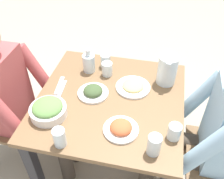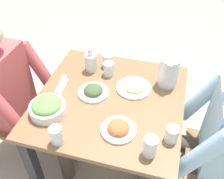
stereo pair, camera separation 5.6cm
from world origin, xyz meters
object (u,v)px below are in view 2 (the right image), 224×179
object	(u,v)px
water_pitcher	(169,71)
oil_carafe	(91,63)
salad_bowl	(47,107)
plate_fries	(134,87)
dining_table	(110,112)
water_glass_center	(56,135)
plate_dolmas	(93,91)
water_glass_by_pitcher	(109,69)
water_glass_near_right	(108,61)
plate_rice_curry	(118,128)
diner_near	(206,136)
water_glass_near_left	(172,134)
water_glass_far_right	(150,147)
diner_far	(20,97)

from	to	relation	value
water_pitcher	oil_carafe	xyz separation A→B (m)	(0.01, 0.51, -0.04)
salad_bowl	plate_fries	size ratio (longest dim) A/B	0.95
dining_table	water_glass_center	size ratio (longest dim) A/B	8.45
dining_table	water_glass_center	world-z (taller)	water_glass_center
salad_bowl	oil_carafe	bearing A→B (deg)	-13.43
plate_dolmas	dining_table	bearing A→B (deg)	-97.96
water_glass_by_pitcher	water_glass_near_right	bearing A→B (deg)	19.79
dining_table	oil_carafe	xyz separation A→B (m)	(0.23, 0.20, 0.18)
plate_rice_curry	plate_fries	bearing A→B (deg)	-1.42
diner_near	water_glass_near_left	size ratio (longest dim) A/B	13.85
plate_rice_curry	water_glass_far_right	size ratio (longest dim) A/B	1.67
dining_table	water_glass_far_right	bearing A→B (deg)	-138.34
dining_table	water_glass_center	distance (m)	0.44
oil_carafe	water_glass_near_right	bearing A→B (deg)	-53.25
water_pitcher	water_glass_center	world-z (taller)	water_pitcher
water_glass_center	plate_fries	bearing A→B (deg)	-29.91
plate_rice_curry	water_glass_by_pitcher	xyz separation A→B (m)	(0.44, 0.18, 0.03)
water_pitcher	water_glass_by_pitcher	xyz separation A→B (m)	(-0.01, 0.38, -0.05)
water_glass_by_pitcher	water_glass_far_right	xyz separation A→B (m)	(-0.54, -0.36, 0.01)
diner_near	plate_rice_curry	xyz separation A→B (m)	(-0.13, 0.46, 0.07)
plate_rice_curry	water_glass_far_right	bearing A→B (deg)	-118.41
water_pitcher	water_glass_near_right	size ratio (longest dim) A/B	2.10
water_glass_center	water_glass_near_right	distance (m)	0.68
diner_near	water_glass_by_pitcher	size ratio (longest dim) A/B	13.05
plate_dolmas	plate_fries	bearing A→B (deg)	-65.02
plate_dolmas	water_glass_near_right	distance (m)	0.29
dining_table	plate_rice_curry	world-z (taller)	plate_rice_curry
plate_fries	plate_dolmas	world-z (taller)	plate_dolmas
plate_rice_curry	water_glass_far_right	distance (m)	0.20
water_pitcher	plate_fries	world-z (taller)	water_pitcher
plate_dolmas	water_glass_near_right	bearing A→B (deg)	-1.48
diner_near	water_glass_by_pitcher	bearing A→B (deg)	64.03
water_glass_center	oil_carafe	world-z (taller)	oil_carafe
dining_table	plate_fries	xyz separation A→B (m)	(0.12, -0.12, 0.14)
diner_far	oil_carafe	xyz separation A→B (m)	(0.32, -0.37, 0.11)
diner_far	water_glass_near_left	xyz separation A→B (m)	(-0.13, -0.94, 0.10)
water_glass_by_pitcher	oil_carafe	xyz separation A→B (m)	(0.02, 0.13, 0.01)
water_pitcher	diner_near	bearing A→B (deg)	-141.05
water_glass_center	water_glass_by_pitcher	bearing A→B (deg)	-9.30
salad_bowl	plate_dolmas	size ratio (longest dim) A/B	1.09
water_glass_by_pitcher	water_glass_near_right	size ratio (longest dim) A/B	1.00
water_glass_center	salad_bowl	bearing A→B (deg)	38.06
plate_fries	dining_table	bearing A→B (deg)	135.87
diner_far	water_glass_center	size ratio (longest dim) A/B	11.58
water_glass_by_pitcher	water_glass_far_right	bearing A→B (deg)	-146.58
water_pitcher	oil_carafe	world-z (taller)	water_pitcher
water_glass_far_right	oil_carafe	world-z (taller)	oil_carafe
water_glass_far_right	oil_carafe	size ratio (longest dim) A/B	0.68
water_glass_far_right	plate_fries	bearing A→B (deg)	20.86
water_glass_far_right	water_glass_center	bearing A→B (deg)	96.63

